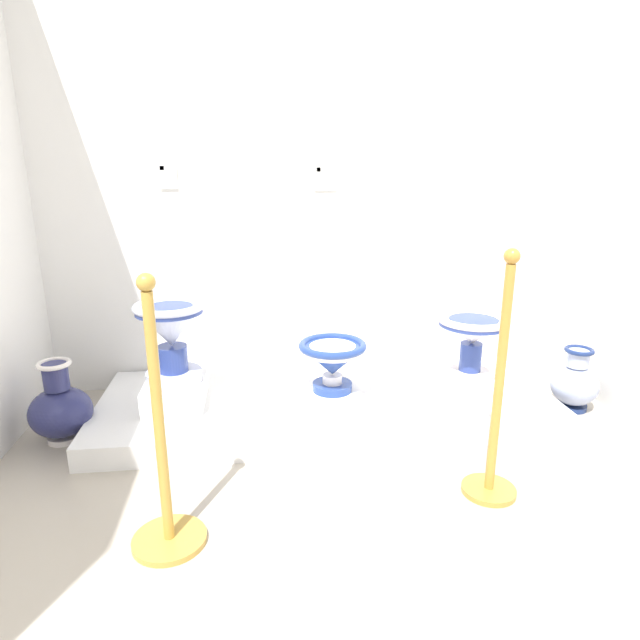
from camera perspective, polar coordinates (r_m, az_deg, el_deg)
name	(u,v)px	position (r m, az deg, el deg)	size (l,w,h in m)	color
ground_plane	(392,640)	(1.91, 7.62, -30.64)	(5.28, 5.68, 0.02)	#B2A899
wall_back	(316,157)	(3.35, -0.46, 16.87)	(3.48, 0.06, 2.84)	white
display_platform	(326,404)	(3.11, 0.69, -8.87)	(2.53, 0.97, 0.12)	white
plinth_block_broad_patterned	(176,392)	(3.05, -15.07, -7.42)	(0.32, 0.37, 0.13)	white
antique_toilet_broad_patterned	(171,331)	(2.93, -15.57, -1.12)	(0.37, 0.37, 0.44)	silver
plinth_block_slender_white	(332,394)	(3.04, 1.31, -7.83)	(0.30, 0.38, 0.04)	white
antique_toilet_slender_white	(333,358)	(2.96, 1.34, -4.09)	(0.37, 0.37, 0.28)	#28428E
plinth_block_central_ornate	(468,383)	(3.29, 15.47, -6.49)	(0.31, 0.34, 0.04)	white
antique_toilet_central_ornate	(473,333)	(3.19, 15.88, -1.38)	(0.41, 0.41, 0.39)	white
info_placard_first	(168,176)	(3.33, -15.83, 14.51)	(0.10, 0.01, 0.15)	white
info_placard_second	(325,177)	(3.32, 0.58, 14.91)	(0.13, 0.01, 0.15)	white
decorative_vase_corner	(60,409)	(3.09, -25.83, -8.51)	(0.31, 0.31, 0.43)	white
decorative_vase_spare	(575,383)	(3.47, 25.41, -6.07)	(0.26, 0.26, 0.37)	navy
stanchion_post_near_left	(164,476)	(2.12, -16.25, -15.58)	(0.28, 0.28, 1.04)	gold
stanchion_post_near_right	(496,419)	(2.41, 18.13, -10.00)	(0.23, 0.23, 1.07)	gold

